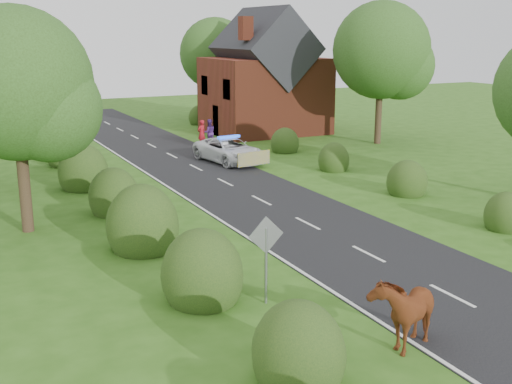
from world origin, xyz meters
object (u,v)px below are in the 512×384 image
police_van (229,150)px  cow (403,314)px  pedestrian_purple (209,132)px  pedestrian_red (202,133)px  road_sign (266,247)px

police_van → cow: bearing=-111.7°
pedestrian_purple → police_van: bearing=86.5°
cow → police_van: (5.46, 22.24, -0.06)m
police_van → pedestrian_purple: pedestrian_purple is taller
pedestrian_red → pedestrian_purple: pedestrian_red is taller
road_sign → cow: size_ratio=1.17×
police_van → road_sign: bearing=-119.4°
road_sign → pedestrian_red: 25.39m
cow → pedestrian_red: bearing=143.1°
road_sign → pedestrian_purple: size_ratio=1.44×
police_van → pedestrian_red: (0.52, 5.51, 0.18)m
police_van → pedestrian_purple: (1.14, 5.69, 0.17)m
road_sign → police_van: (7.32, 18.63, -0.95)m
road_sign → pedestrian_purple: 25.76m
cow → pedestrian_purple: (6.60, 27.94, 0.11)m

